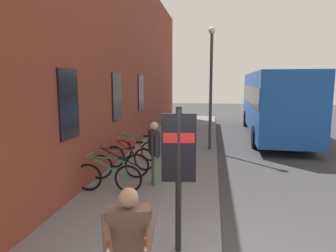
% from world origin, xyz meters
% --- Properties ---
extents(ground, '(60.00, 60.00, 0.00)m').
position_xyz_m(ground, '(6.00, -1.00, 0.00)').
color(ground, '#38383A').
extents(sidewalk_pavement, '(24.00, 3.50, 0.12)m').
position_xyz_m(sidewalk_pavement, '(8.00, 1.75, 0.06)').
color(sidewalk_pavement, slate).
rests_on(sidewalk_pavement, ground).
extents(station_facade, '(22.00, 0.65, 7.76)m').
position_xyz_m(station_facade, '(8.99, 3.80, 3.88)').
color(station_facade, brown).
rests_on(station_facade, ground).
extents(bicycle_far_end, '(0.48, 1.77, 0.97)m').
position_xyz_m(bicycle_far_end, '(2.58, 2.79, 0.51)').
color(bicycle_far_end, black).
rests_on(bicycle_far_end, sidewalk_pavement).
extents(bicycle_leaning_wall, '(0.62, 1.72, 0.97)m').
position_xyz_m(bicycle_leaning_wall, '(3.64, 2.85, 0.51)').
color(bicycle_leaning_wall, black).
rests_on(bicycle_leaning_wall, sidewalk_pavement).
extents(bicycle_under_window, '(0.54, 1.75, 0.97)m').
position_xyz_m(bicycle_under_window, '(4.62, 2.81, 0.51)').
color(bicycle_under_window, black).
rests_on(bicycle_under_window, sidewalk_pavement).
extents(bicycle_mid_rack, '(0.48, 1.77, 0.97)m').
position_xyz_m(bicycle_mid_rack, '(5.69, 2.85, 0.51)').
color(bicycle_mid_rack, black).
rests_on(bicycle_mid_rack, sidewalk_pavement).
extents(transit_info_sign, '(0.15, 0.56, 2.40)m').
position_xyz_m(transit_info_sign, '(0.15, 0.72, 1.72)').
color(transit_info_sign, black).
rests_on(transit_info_sign, sidewalk_pavement).
extents(city_bus, '(10.60, 2.98, 3.35)m').
position_xyz_m(city_bus, '(12.25, -3.00, 1.92)').
color(city_bus, '#1951B2').
rests_on(city_bus, ground).
extents(pedestrian_by_facade, '(0.61, 0.42, 1.73)m').
position_xyz_m(pedestrian_by_facade, '(3.31, 1.75, 1.18)').
color(pedestrian_by_facade, '#4C724C').
rests_on(pedestrian_by_facade, sidewalk_pavement).
extents(tourist_with_hotdogs, '(0.63, 0.63, 1.64)m').
position_xyz_m(tourist_with_hotdogs, '(-1.46, 1.09, 1.13)').
color(tourist_with_hotdogs, '#26262D').
rests_on(tourist_with_hotdogs, sidewalk_pavement).
extents(street_lamp, '(0.28, 0.28, 4.94)m').
position_xyz_m(street_lamp, '(7.96, 0.30, 3.06)').
color(street_lamp, '#333338').
rests_on(street_lamp, sidewalk_pavement).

